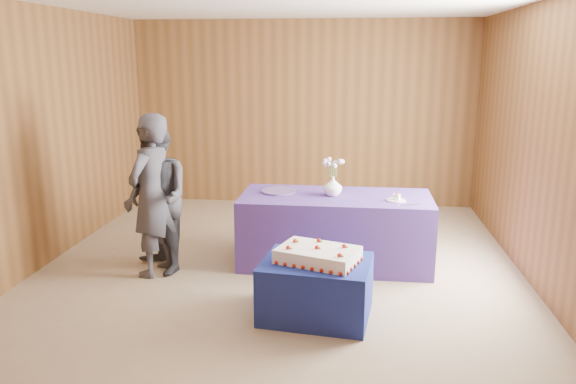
% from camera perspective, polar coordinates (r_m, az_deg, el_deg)
% --- Properties ---
extents(ground, '(6.00, 6.00, 0.00)m').
position_cam_1_polar(ground, '(5.75, -1.19, -8.65)').
color(ground, gray).
rests_on(ground, ground).
extents(room_shell, '(5.04, 6.04, 2.72)m').
position_cam_1_polar(room_shell, '(5.33, -1.29, 9.59)').
color(room_shell, brown).
rests_on(room_shell, ground).
extents(cake_table, '(0.98, 0.81, 0.50)m').
position_cam_1_polar(cake_table, '(4.86, 2.87, -9.78)').
color(cake_table, navy).
rests_on(cake_table, ground).
extents(serving_table, '(2.01, 0.92, 0.75)m').
position_cam_1_polar(serving_table, '(6.02, 4.82, -3.84)').
color(serving_table, '#493086').
rests_on(serving_table, ground).
extents(sheet_cake, '(0.78, 0.65, 0.16)m').
position_cam_1_polar(sheet_cake, '(4.73, 3.06, -6.39)').
color(sheet_cake, white).
rests_on(sheet_cake, cake_table).
extents(vase, '(0.23, 0.23, 0.20)m').
position_cam_1_polar(vase, '(5.90, 4.57, 0.60)').
color(vase, white).
rests_on(vase, serving_table).
extents(flower_spray, '(0.23, 0.23, 0.18)m').
position_cam_1_polar(flower_spray, '(5.85, 4.61, 3.02)').
color(flower_spray, '#396829').
rests_on(flower_spray, vase).
extents(platter, '(0.47, 0.47, 0.02)m').
position_cam_1_polar(platter, '(6.05, -0.94, 0.08)').
color(platter, '#614D9A').
rests_on(platter, serving_table).
extents(plate, '(0.21, 0.21, 0.01)m').
position_cam_1_polar(plate, '(5.79, 10.94, -0.83)').
color(plate, silver).
rests_on(plate, serving_table).
extents(cake_slice, '(0.08, 0.08, 0.08)m').
position_cam_1_polar(cake_slice, '(5.78, 10.96, -0.48)').
color(cake_slice, white).
rests_on(cake_slice, plate).
extents(knife, '(0.25, 0.12, 0.00)m').
position_cam_1_polar(knife, '(5.65, 12.11, -1.31)').
color(knife, silver).
rests_on(knife, serving_table).
extents(guest_left, '(0.55, 0.69, 1.64)m').
position_cam_1_polar(guest_left, '(5.77, -13.66, -0.36)').
color(guest_left, '#3B3A45').
rests_on(guest_left, ground).
extents(guest_right, '(0.95, 0.95, 1.56)m').
position_cam_1_polar(guest_right, '(5.82, -13.22, -0.64)').
color(guest_right, '#373943').
rests_on(guest_right, ground).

